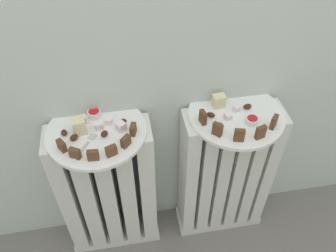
# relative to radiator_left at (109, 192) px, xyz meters

# --- Properties ---
(radiator_left) EXTENTS (0.35, 0.13, 0.60)m
(radiator_left) POSITION_rel_radiator_left_xyz_m (0.00, 0.00, 0.00)
(radiator_left) COLOR silver
(radiator_left) RESTS_ON ground_plane
(radiator_right) EXTENTS (0.35, 0.13, 0.60)m
(radiator_right) POSITION_rel_radiator_left_xyz_m (0.44, 0.00, 0.00)
(radiator_right) COLOR silver
(radiator_right) RESTS_ON ground_plane
(plate_left) EXTENTS (0.30, 0.30, 0.01)m
(plate_left) POSITION_rel_radiator_left_xyz_m (-0.00, 0.00, 0.31)
(plate_left) COLOR white
(plate_left) RESTS_ON radiator_left
(plate_right) EXTENTS (0.30, 0.30, 0.01)m
(plate_right) POSITION_rel_radiator_left_xyz_m (0.44, 0.00, 0.31)
(plate_right) COLOR white
(plate_right) RESTS_ON radiator_right
(dark_cake_slice_left_0) EXTENTS (0.03, 0.03, 0.03)m
(dark_cake_slice_left_0) POSITION_rel_radiator_left_xyz_m (-0.09, -0.06, 0.34)
(dark_cake_slice_left_0) COLOR #56351E
(dark_cake_slice_left_0) RESTS_ON plate_left
(dark_cake_slice_left_1) EXTENTS (0.03, 0.03, 0.03)m
(dark_cake_slice_left_1) POSITION_rel_radiator_left_xyz_m (-0.06, -0.10, 0.34)
(dark_cake_slice_left_1) COLOR #56351E
(dark_cake_slice_left_1) RESTS_ON plate_left
(dark_cake_slice_left_2) EXTENTS (0.03, 0.02, 0.03)m
(dark_cake_slice_left_2) POSITION_rel_radiator_left_xyz_m (-0.01, -0.11, 0.34)
(dark_cake_slice_left_2) COLOR #56351E
(dark_cake_slice_left_2) RESTS_ON plate_left
(dark_cake_slice_left_3) EXTENTS (0.03, 0.03, 0.03)m
(dark_cake_slice_left_3) POSITION_rel_radiator_left_xyz_m (0.04, -0.11, 0.34)
(dark_cake_slice_left_3) COLOR #56351E
(dark_cake_slice_left_3) RESTS_ON plate_left
(dark_cake_slice_left_4) EXTENTS (0.03, 0.03, 0.03)m
(dark_cake_slice_left_4) POSITION_rel_radiator_left_xyz_m (0.08, -0.08, 0.34)
(dark_cake_slice_left_4) COLOR #56351E
(dark_cake_slice_left_4) RESTS_ON plate_left
(dark_cake_slice_left_5) EXTENTS (0.02, 0.03, 0.03)m
(dark_cake_slice_left_5) POSITION_rel_radiator_left_xyz_m (0.11, -0.03, 0.34)
(dark_cake_slice_left_5) COLOR #56351E
(dark_cake_slice_left_5) RESTS_ON plate_left
(marble_cake_slice_left_0) EXTENTS (0.04, 0.04, 0.05)m
(marble_cake_slice_left_0) POSITION_rel_radiator_left_xyz_m (-0.05, 0.00, 0.34)
(marble_cake_slice_left_0) COLOR beige
(marble_cake_slice_left_0) RESTS_ON plate_left
(turkish_delight_left_0) EXTENTS (0.03, 0.03, 0.02)m
(turkish_delight_left_0) POSITION_rel_radiator_left_xyz_m (0.01, 0.01, 0.33)
(turkish_delight_left_0) COLOR white
(turkish_delight_left_0) RESTS_ON plate_left
(turkish_delight_left_1) EXTENTS (0.03, 0.03, 0.02)m
(turkish_delight_left_1) POSITION_rel_radiator_left_xyz_m (-0.04, 0.04, 0.33)
(turkish_delight_left_1) COLOR white
(turkish_delight_left_1) RESTS_ON plate_left
(turkish_delight_left_2) EXTENTS (0.03, 0.03, 0.03)m
(turkish_delight_left_2) POSITION_rel_radiator_left_xyz_m (0.07, -0.01, 0.33)
(turkish_delight_left_2) COLOR white
(turkish_delight_left_2) RESTS_ON plate_left
(turkish_delight_left_3) EXTENTS (0.02, 0.02, 0.02)m
(turkish_delight_left_3) POSITION_rel_radiator_left_xyz_m (0.04, 0.02, 0.33)
(turkish_delight_left_3) COLOR white
(turkish_delight_left_3) RESTS_ON plate_left
(medjool_date_left_0) EXTENTS (0.02, 0.03, 0.01)m
(medjool_date_left_0) POSITION_rel_radiator_left_xyz_m (-0.09, -0.00, 0.33)
(medjool_date_left_0) COLOR #3D1E0F
(medjool_date_left_0) RESTS_ON plate_left
(medjool_date_left_1) EXTENTS (0.02, 0.02, 0.01)m
(medjool_date_left_1) POSITION_rel_radiator_left_xyz_m (0.08, 0.02, 0.33)
(medjool_date_left_1) COLOR #3D1E0F
(medjool_date_left_1) RESTS_ON plate_left
(medjool_date_left_2) EXTENTS (0.03, 0.03, 0.02)m
(medjool_date_left_2) POSITION_rel_radiator_left_xyz_m (0.02, -0.03, 0.33)
(medjool_date_left_2) COLOR #3D1E0F
(medjool_date_left_2) RESTS_ON plate_left
(medjool_date_left_3) EXTENTS (0.03, 0.03, 0.02)m
(medjool_date_left_3) POSITION_rel_radiator_left_xyz_m (-0.06, -0.03, 0.33)
(medjool_date_left_3) COLOR #3D1E0F
(medjool_date_left_3) RESTS_ON plate_left
(jam_bowl_left) EXTENTS (0.04, 0.04, 0.02)m
(jam_bowl_left) POSITION_rel_radiator_left_xyz_m (-0.00, 0.06, 0.33)
(jam_bowl_left) COLOR white
(jam_bowl_left) RESTS_ON plate_left
(dark_cake_slice_right_0) EXTENTS (0.02, 0.03, 0.04)m
(dark_cake_slice_right_0) POSITION_rel_radiator_left_xyz_m (0.32, -0.02, 0.34)
(dark_cake_slice_right_0) COLOR #56351E
(dark_cake_slice_right_0) RESTS_ON plate_right
(dark_cake_slice_right_1) EXTENTS (0.03, 0.03, 0.04)m
(dark_cake_slice_right_1) POSITION_rel_radiator_left_xyz_m (0.35, -0.08, 0.34)
(dark_cake_slice_right_1) COLOR #56351E
(dark_cake_slice_right_1) RESTS_ON plate_right
(dark_cake_slice_right_2) EXTENTS (0.03, 0.02, 0.04)m
(dark_cake_slice_right_2) POSITION_rel_radiator_left_xyz_m (0.40, -0.11, 0.34)
(dark_cake_slice_right_2) COLOR #56351E
(dark_cake_slice_right_2) RESTS_ON plate_right
(dark_cake_slice_right_3) EXTENTS (0.03, 0.02, 0.04)m
(dark_cake_slice_right_3) POSITION_rel_radiator_left_xyz_m (0.47, -0.11, 0.34)
(dark_cake_slice_right_3) COLOR #56351E
(dark_cake_slice_right_3) RESTS_ON plate_right
(dark_cake_slice_right_4) EXTENTS (0.03, 0.03, 0.04)m
(dark_cake_slice_right_4) POSITION_rel_radiator_left_xyz_m (0.52, -0.08, 0.34)
(dark_cake_slice_right_4) COLOR #56351E
(dark_cake_slice_right_4) RESTS_ON plate_right
(marble_cake_slice_right_0) EXTENTS (0.04, 0.03, 0.04)m
(marble_cake_slice_right_0) POSITION_rel_radiator_left_xyz_m (0.39, 0.04, 0.34)
(marble_cake_slice_right_0) COLOR beige
(marble_cake_slice_right_0) RESTS_ON plate_right
(turkish_delight_right_0) EXTENTS (0.03, 0.03, 0.02)m
(turkish_delight_right_0) POSITION_rel_radiator_left_xyz_m (0.44, 0.01, 0.33)
(turkish_delight_right_0) COLOR white
(turkish_delight_right_0) RESTS_ON plate_right
(turkish_delight_right_1) EXTENTS (0.02, 0.02, 0.02)m
(turkish_delight_right_1) POSITION_rel_radiator_left_xyz_m (0.40, -0.02, 0.33)
(turkish_delight_right_1) COLOR white
(turkish_delight_right_1) RESTS_ON plate_right
(medjool_date_right_0) EXTENTS (0.03, 0.03, 0.01)m
(medjool_date_right_0) POSITION_rel_radiator_left_xyz_m (0.35, -0.00, 0.33)
(medjool_date_right_0) COLOR #3D1E0F
(medjool_date_right_0) RESTS_ON plate_right
(medjool_date_right_1) EXTENTS (0.03, 0.03, 0.02)m
(medjool_date_right_1) POSITION_rel_radiator_left_xyz_m (0.37, -0.05, 0.33)
(medjool_date_right_1) COLOR #3D1E0F
(medjool_date_right_1) RESTS_ON plate_right
(medjool_date_right_2) EXTENTS (0.03, 0.02, 0.02)m
(medjool_date_right_2) POSITION_rel_radiator_left_xyz_m (0.48, 0.02, 0.33)
(medjool_date_right_2) COLOR #3D1E0F
(medjool_date_right_2) RESTS_ON plate_right
(jam_bowl_right) EXTENTS (0.04, 0.04, 0.02)m
(jam_bowl_right) POSITION_rel_radiator_left_xyz_m (0.47, -0.05, 0.33)
(jam_bowl_right) COLOR white
(jam_bowl_right) RESTS_ON plate_right
(fork) EXTENTS (0.07, 0.09, 0.00)m
(fork) POSITION_rel_radiator_left_xyz_m (-0.03, -0.05, 0.32)
(fork) COLOR #B7B7BC
(fork) RESTS_ON plate_left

